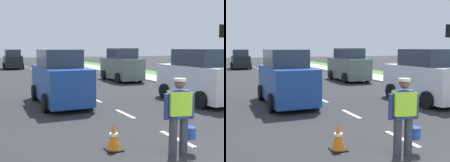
{
  "view_description": "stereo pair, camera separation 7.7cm",
  "coord_description": "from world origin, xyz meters",
  "views": [
    {
      "loc": [
        -4.33,
        -3.15,
        2.3
      ],
      "look_at": [
        -0.19,
        6.4,
        1.1
      ],
      "focal_mm": 45.99,
      "sensor_mm": 36.0,
      "label": 1
    },
    {
      "loc": [
        -4.26,
        -3.18,
        2.3
      ],
      "look_at": [
        -0.19,
        6.4,
        1.1
      ],
      "focal_mm": 45.99,
      "sensor_mm": 36.0,
      "label": 2
    }
  ],
  "objects": [
    {
      "name": "car_oncoming_third",
      "position": [
        -1.78,
        30.49,
        0.99
      ],
      "size": [
        2.06,
        3.92,
        2.13
      ],
      "color": "black",
      "rests_on": "ground"
    },
    {
      "name": "traffic_cone_near",
      "position": [
        -1.81,
        2.58,
        0.32
      ],
      "size": [
        0.36,
        0.36,
        0.65
      ],
      "color": "black",
      "rests_on": "ground"
    },
    {
      "name": "car_parked_curbside",
      "position": [
        3.95,
        6.54,
        1.05
      ],
      "size": [
        2.05,
        3.92,
        2.25
      ],
      "color": "silver",
      "rests_on": "ground"
    },
    {
      "name": "car_parked_far",
      "position": [
        4.28,
        15.06,
        1.06
      ],
      "size": [
        1.87,
        4.02,
        2.28
      ],
      "color": "slate",
      "rests_on": "ground"
    },
    {
      "name": "lane_center_line",
      "position": [
        0.0,
        25.2,
        0.0
      ],
      "size": [
        0.14,
        46.4,
        0.01
      ],
      "color": "silver",
      "rests_on": "ground"
    },
    {
      "name": "car_oncoming_lead",
      "position": [
        -1.67,
        8.41,
        1.04
      ],
      "size": [
        1.88,
        4.24,
        2.24
      ],
      "color": "#1E4799",
      "rests_on": "ground"
    },
    {
      "name": "ground_plane",
      "position": [
        0.0,
        21.0,
        0.0
      ],
      "size": [
        96.0,
        96.0,
        0.0
      ],
      "primitive_type": "plane",
      "color": "#28282B"
    },
    {
      "name": "car_outgoing_far",
      "position": [
        1.61,
        21.21,
        1.0
      ],
      "size": [
        1.92,
        4.15,
        2.15
      ],
      "color": "silver",
      "rests_on": "ground"
    },
    {
      "name": "road_worker",
      "position": [
        -0.62,
        1.77,
        0.93
      ],
      "size": [
        0.77,
        0.39,
        1.67
      ],
      "color": "#383D4C",
      "rests_on": "ground"
    },
    {
      "name": "sidewalk_right",
      "position": [
        7.2,
        10.0,
        0.0
      ],
      "size": [
        2.4,
        72.0,
        0.14
      ],
      "primitive_type": "cube",
      "color": "#B2ADA3",
      "rests_on": "ground"
    }
  ]
}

